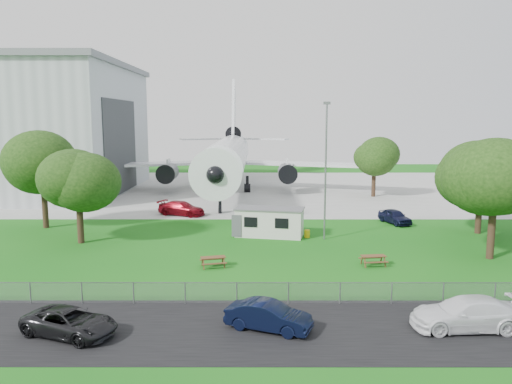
{
  "coord_description": "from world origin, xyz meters",
  "views": [
    {
      "loc": [
        2.15,
        -37.26,
        10.7
      ],
      "look_at": [
        2.1,
        8.0,
        4.0
      ],
      "focal_mm": 35.0,
      "sensor_mm": 36.0,
      "label": 1
    }
  ],
  "objects_px": {
    "site_cabin": "(270,222)",
    "airliner": "(228,156)",
    "picnic_east": "(373,266)",
    "picnic_west": "(213,267)",
    "car_centre_sedan": "(269,316)"
  },
  "relations": [
    {
      "from": "car_centre_sedan",
      "to": "site_cabin",
      "type": "bearing_deg",
      "value": 19.82
    },
    {
      "from": "site_cabin",
      "to": "car_centre_sedan",
      "type": "xyz_separation_m",
      "value": [
        -0.59,
        -20.54,
        -0.59
      ]
    },
    {
      "from": "site_cabin",
      "to": "car_centre_sedan",
      "type": "bearing_deg",
      "value": -91.64
    },
    {
      "from": "site_cabin",
      "to": "picnic_west",
      "type": "xyz_separation_m",
      "value": [
        -4.35,
        -9.67,
        -1.31
      ]
    },
    {
      "from": "picnic_east",
      "to": "car_centre_sedan",
      "type": "relative_size",
      "value": 0.41
    },
    {
      "from": "picnic_east",
      "to": "car_centre_sedan",
      "type": "xyz_separation_m",
      "value": [
        -7.95,
        -11.25,
        0.73
      ]
    },
    {
      "from": "site_cabin",
      "to": "picnic_west",
      "type": "relative_size",
      "value": 3.86
    },
    {
      "from": "site_cabin",
      "to": "picnic_west",
      "type": "distance_m",
      "value": 10.68
    },
    {
      "from": "airliner",
      "to": "picnic_west",
      "type": "height_order",
      "value": "airliner"
    },
    {
      "from": "picnic_west",
      "to": "picnic_east",
      "type": "height_order",
      "value": "same"
    },
    {
      "from": "airliner",
      "to": "picnic_east",
      "type": "xyz_separation_m",
      "value": [
        12.71,
        -37.72,
        -5.27
      ]
    },
    {
      "from": "picnic_west",
      "to": "car_centre_sedan",
      "type": "xyz_separation_m",
      "value": [
        3.76,
        -10.87,
        0.73
      ]
    },
    {
      "from": "picnic_west",
      "to": "picnic_east",
      "type": "bearing_deg",
      "value": -12.23
    },
    {
      "from": "site_cabin",
      "to": "picnic_east",
      "type": "xyz_separation_m",
      "value": [
        7.36,
        -9.29,
        -1.31
      ]
    },
    {
      "from": "site_cabin",
      "to": "airliner",
      "type": "bearing_deg",
      "value": 100.66
    }
  ]
}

